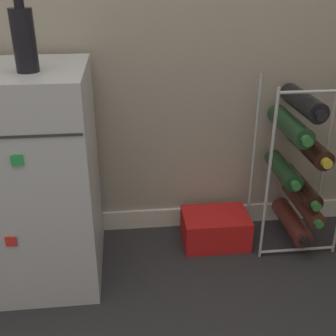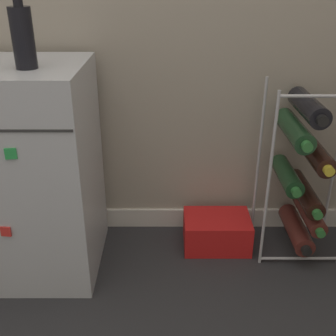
{
  "view_description": "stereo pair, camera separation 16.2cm",
  "coord_description": "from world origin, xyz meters",
  "px_view_note": "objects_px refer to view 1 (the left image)",
  "views": [
    {
      "loc": [
        -0.14,
        -1.0,
        1.11
      ],
      "look_at": [
        0.01,
        0.46,
        0.41
      ],
      "focal_mm": 45.0,
      "sensor_mm": 36.0,
      "label": 1
    },
    {
      "loc": [
        0.02,
        -1.01,
        1.11
      ],
      "look_at": [
        0.01,
        0.46,
        0.41
      ],
      "focal_mm": 45.0,
      "sensor_mm": 36.0,
      "label": 2
    }
  ],
  "objects_px": {
    "mini_fridge": "(20,180)",
    "soda_box": "(215,228)",
    "wine_rack": "(297,166)",
    "fridge_top_bottle": "(24,39)"
  },
  "relations": [
    {
      "from": "mini_fridge",
      "to": "soda_box",
      "type": "xyz_separation_m",
      "value": [
        0.76,
        0.11,
        -0.34
      ]
    },
    {
      "from": "wine_rack",
      "to": "soda_box",
      "type": "xyz_separation_m",
      "value": [
        -0.32,
        0.03,
        -0.3
      ]
    },
    {
      "from": "wine_rack",
      "to": "soda_box",
      "type": "bearing_deg",
      "value": 175.26
    },
    {
      "from": "fridge_top_bottle",
      "to": "soda_box",
      "type": "bearing_deg",
      "value": 14.42
    },
    {
      "from": "wine_rack",
      "to": "fridge_top_bottle",
      "type": "distance_m",
      "value": 1.13
    },
    {
      "from": "soda_box",
      "to": "fridge_top_bottle",
      "type": "xyz_separation_m",
      "value": [
        -0.66,
        -0.17,
        0.84
      ]
    },
    {
      "from": "mini_fridge",
      "to": "wine_rack",
      "type": "height_order",
      "value": "mini_fridge"
    },
    {
      "from": "wine_rack",
      "to": "fridge_top_bottle",
      "type": "xyz_separation_m",
      "value": [
        -0.99,
        -0.14,
        0.54
      ]
    },
    {
      "from": "wine_rack",
      "to": "mini_fridge",
      "type": "bearing_deg",
      "value": -175.86
    },
    {
      "from": "soda_box",
      "to": "fridge_top_bottle",
      "type": "height_order",
      "value": "fridge_top_bottle"
    }
  ]
}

